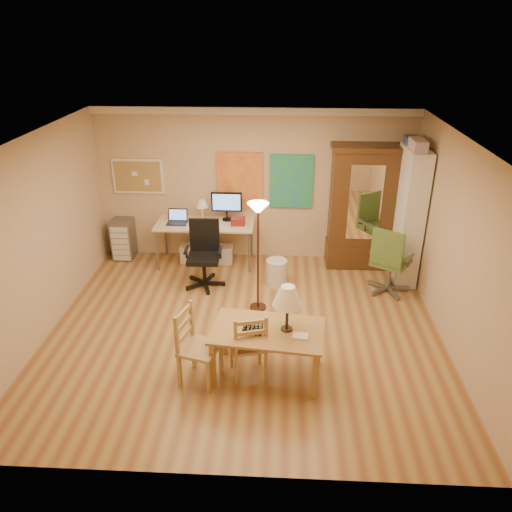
# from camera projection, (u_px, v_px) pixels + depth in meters

# --- Properties ---
(floor) EXTENTS (5.50, 5.50, 0.00)m
(floor) POSITION_uv_depth(u_px,v_px,m) (245.00, 330.00, 7.10)
(floor) COLOR brown
(floor) RESTS_ON ground
(crown_molding) EXTENTS (5.50, 0.08, 0.12)m
(crown_molding) POSITION_uv_depth(u_px,v_px,m) (254.00, 111.00, 8.18)
(crown_molding) COLOR white
(crown_molding) RESTS_ON floor
(corkboard) EXTENTS (0.90, 0.04, 0.62)m
(corkboard) POSITION_uv_depth(u_px,v_px,m) (138.00, 176.00, 8.78)
(corkboard) COLOR #A9884F
(corkboard) RESTS_ON floor
(art_panel_left) EXTENTS (0.80, 0.04, 1.00)m
(art_panel_left) POSITION_uv_depth(u_px,v_px,m) (240.00, 181.00, 8.71)
(art_panel_left) COLOR yellow
(art_panel_left) RESTS_ON floor
(art_panel_right) EXTENTS (0.75, 0.04, 0.95)m
(art_panel_right) POSITION_uv_depth(u_px,v_px,m) (291.00, 181.00, 8.67)
(art_panel_right) COLOR teal
(art_panel_right) RESTS_ON floor
(dining_table) EXTENTS (1.41, 0.95, 1.25)m
(dining_table) POSITION_uv_depth(u_px,v_px,m) (275.00, 321.00, 5.89)
(dining_table) COLOR olive
(dining_table) RESTS_ON floor
(ladder_chair_back) EXTENTS (0.51, 0.50, 0.91)m
(ladder_chair_back) POSITION_uv_depth(u_px,v_px,m) (249.00, 346.00, 6.04)
(ladder_chair_back) COLOR #9D8147
(ladder_chair_back) RESTS_ON floor
(ladder_chair_left) EXTENTS (0.54, 0.56, 0.98)m
(ladder_chair_left) POSITION_uv_depth(u_px,v_px,m) (197.00, 348.00, 5.95)
(ladder_chair_left) COLOR #9D8147
(ladder_chair_left) RESTS_ON floor
(torchiere_lamp) EXTENTS (0.31, 0.31, 1.70)m
(torchiere_lamp) POSITION_uv_depth(u_px,v_px,m) (258.00, 226.00, 7.07)
(torchiere_lamp) COLOR #45281B
(torchiere_lamp) RESTS_ON floor
(computer_desk) EXTENTS (1.71, 0.75, 1.29)m
(computer_desk) POSITION_uv_depth(u_px,v_px,m) (208.00, 238.00, 8.88)
(computer_desk) COLOR beige
(computer_desk) RESTS_ON floor
(office_chair_black) EXTENTS (0.68, 0.68, 1.10)m
(office_chair_black) POSITION_uv_depth(u_px,v_px,m) (205.00, 269.00, 8.19)
(office_chair_black) COLOR black
(office_chair_black) RESTS_ON floor
(office_chair_green) EXTENTS (0.71, 0.71, 1.13)m
(office_chair_green) POSITION_uv_depth(u_px,v_px,m) (388.00, 275.00, 7.97)
(office_chair_green) COLOR slate
(office_chair_green) RESTS_ON floor
(drawer_cart) EXTENTS (0.37, 0.44, 0.73)m
(drawer_cart) POSITION_uv_depth(u_px,v_px,m) (124.00, 239.00, 9.12)
(drawer_cart) COLOR slate
(drawer_cart) RESTS_ON floor
(armoire) EXTENTS (1.17, 0.56, 2.16)m
(armoire) POSITION_uv_depth(u_px,v_px,m) (361.00, 215.00, 8.63)
(armoire) COLOR #3A2310
(armoire) RESTS_ON floor
(bookshelf) EXTENTS (0.33, 0.89, 2.23)m
(bookshelf) POSITION_uv_depth(u_px,v_px,m) (408.00, 216.00, 8.10)
(bookshelf) COLOR white
(bookshelf) RESTS_ON floor
(wastebin) EXTENTS (0.35, 0.35, 0.44)m
(wastebin) POSITION_uv_depth(u_px,v_px,m) (277.00, 272.00, 8.24)
(wastebin) COLOR silver
(wastebin) RESTS_ON floor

